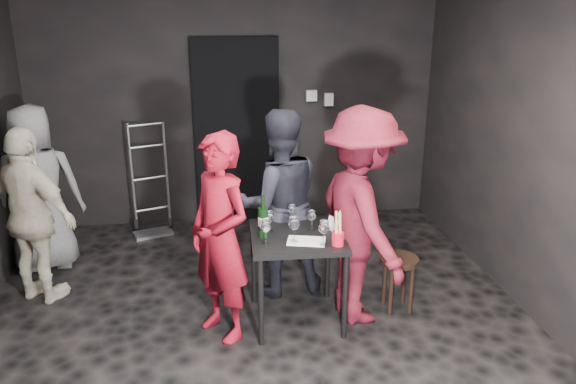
{
  "coord_description": "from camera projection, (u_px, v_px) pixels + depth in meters",
  "views": [
    {
      "loc": [
        -0.3,
        -3.78,
        2.49
      ],
      "look_at": [
        0.27,
        0.25,
        1.08
      ],
      "focal_mm": 35.0,
      "sensor_mm": 36.0,
      "label": 1
    }
  ],
  "objects": [
    {
      "name": "floor",
      "position": [
        258.0,
        334.0,
        4.39
      ],
      "size": [
        4.5,
        5.0,
        0.02
      ],
      "primitive_type": "cube",
      "color": "black",
      "rests_on": "ground"
    },
    {
      "name": "wall_back",
      "position": [
        236.0,
        105.0,
        6.29
      ],
      "size": [
        4.5,
        0.04,
        2.7
      ],
      "primitive_type": "cube",
      "color": "black",
      "rests_on": "ground"
    },
    {
      "name": "wall_right",
      "position": [
        551.0,
        157.0,
        4.24
      ],
      "size": [
        0.04,
        5.0,
        2.7
      ],
      "primitive_type": "cube",
      "color": "black",
      "rests_on": "ground"
    },
    {
      "name": "doorway",
      "position": [
        237.0,
        133.0,
        6.33
      ],
      "size": [
        0.95,
        0.1,
        2.1
      ],
      "primitive_type": "cube",
      "color": "black",
      "rests_on": "ground"
    },
    {
      "name": "wallbox_upper",
      "position": [
        311.0,
        96.0,
        6.32
      ],
      "size": [
        0.12,
        0.06,
        0.12
      ],
      "primitive_type": "cube",
      "color": "#B7B7B2",
      "rests_on": "wall_back"
    },
    {
      "name": "wallbox_lower",
      "position": [
        329.0,
        100.0,
        6.36
      ],
      "size": [
        0.1,
        0.06,
        0.14
      ],
      "primitive_type": "cube",
      "color": "#B7B7B2",
      "rests_on": "wall_back"
    },
    {
      "name": "hand_truck",
      "position": [
        152.0,
        213.0,
        6.25
      ],
      "size": [
        0.41,
        0.35,
        1.24
      ],
      "rotation": [
        0.0,
        0.0,
        0.33
      ],
      "color": "#B2B2B7",
      "rests_on": "floor"
    },
    {
      "name": "tasting_table",
      "position": [
        297.0,
        246.0,
        4.4
      ],
      "size": [
        0.72,
        0.72,
        0.75
      ],
      "rotation": [
        0.0,
        0.0,
        -0.04
      ],
      "color": "black",
      "rests_on": "floor"
    },
    {
      "name": "stool",
      "position": [
        399.0,
        269.0,
        4.64
      ],
      "size": [
        0.32,
        0.32,
        0.47
      ],
      "rotation": [
        0.0,
        0.0,
        -0.32
      ],
      "color": "#302017",
      "rests_on": "floor"
    },
    {
      "name": "server_red",
      "position": [
        220.0,
        231.0,
        4.14
      ],
      "size": [
        0.71,
        0.75,
        1.72
      ],
      "primitive_type": "imported",
      "rotation": [
        0.0,
        0.0,
        -0.92
      ],
      "color": "maroon",
      "rests_on": "floor"
    },
    {
      "name": "woman_black",
      "position": [
        279.0,
        195.0,
        4.8
      ],
      "size": [
        0.92,
        0.57,
        1.79
      ],
      "primitive_type": "imported",
      "rotation": [
        0.0,
        0.0,
        3.25
      ],
      "color": "black",
      "rests_on": "floor"
    },
    {
      "name": "man_maroon",
      "position": [
        362.0,
        201.0,
        4.33
      ],
      "size": [
        0.87,
        1.4,
        2.02
      ],
      "primitive_type": "imported",
      "rotation": [
        0.0,
        0.0,
        1.78
      ],
      "color": "#570F1B",
      "rests_on": "floor"
    },
    {
      "name": "bystander_cream",
      "position": [
        32.0,
        215.0,
        4.67
      ],
      "size": [
        1.01,
        0.84,
        1.56
      ],
      "primitive_type": "imported",
      "rotation": [
        0.0,
        0.0,
        2.6
      ],
      "color": "beige",
      "rests_on": "floor"
    },
    {
      "name": "bystander_grey",
      "position": [
        37.0,
        184.0,
        5.23
      ],
      "size": [
        0.88,
        0.54,
        1.7
      ],
      "primitive_type": "imported",
      "rotation": [
        0.0,
        0.0,
        3.26
      ],
      "color": "#5E5E5E",
      "rests_on": "floor"
    },
    {
      "name": "tasting_mat",
      "position": [
        306.0,
        241.0,
        4.24
      ],
      "size": [
        0.32,
        0.25,
        0.0
      ],
      "primitive_type": "cube",
      "rotation": [
        0.0,
        0.0,
        -0.25
      ],
      "color": "white",
      "rests_on": "tasting_table"
    },
    {
      "name": "wine_glass_a",
      "position": [
        266.0,
        231.0,
        4.17
      ],
      "size": [
        0.09,
        0.09,
        0.2
      ],
      "primitive_type": null,
      "rotation": [
        0.0,
        0.0,
        -0.25
      ],
      "color": "white",
      "rests_on": "tasting_table"
    },
    {
      "name": "wine_glass_b",
      "position": [
        270.0,
        221.0,
        4.38
      ],
      "size": [
        0.08,
        0.08,
        0.19
      ],
      "primitive_type": null,
      "rotation": [
        0.0,
        0.0,
        0.21
      ],
      "color": "white",
      "rests_on": "tasting_table"
    },
    {
      "name": "wine_glass_c",
      "position": [
        292.0,
        214.0,
        4.5
      ],
      "size": [
        0.1,
        0.1,
        0.2
      ],
      "primitive_type": null,
      "rotation": [
        0.0,
        0.0,
        0.37
      ],
      "color": "white",
      "rests_on": "tasting_table"
    },
    {
      "name": "wine_glass_d",
      "position": [
        294.0,
        228.0,
        4.2
      ],
      "size": [
        0.09,
        0.09,
        0.22
      ],
      "primitive_type": null,
      "rotation": [
        0.0,
        0.0,
        -0.1
      ],
      "color": "white",
      "rests_on": "tasting_table"
    },
    {
      "name": "wine_glass_e",
      "position": [
        324.0,
        232.0,
        4.13
      ],
      "size": [
        0.11,
        0.11,
        0.22
      ],
      "primitive_type": null,
      "rotation": [
        0.0,
        0.0,
        -0.39
      ],
      "color": "white",
      "rests_on": "tasting_table"
    },
    {
      "name": "wine_glass_f",
      "position": [
        312.0,
        220.0,
        4.41
      ],
      "size": [
        0.08,
        0.08,
        0.18
      ],
      "primitive_type": null,
      "rotation": [
        0.0,
        0.0,
        -0.13
      ],
      "color": "white",
      "rests_on": "tasting_table"
    },
    {
      "name": "wine_bottle",
      "position": [
        263.0,
        221.0,
        4.28
      ],
      "size": [
        0.08,
        0.08,
        0.33
      ],
      "rotation": [
        0.0,
        0.0,
        0.41
      ],
      "color": "black",
      "rests_on": "tasting_table"
    },
    {
      "name": "breadstick_cup",
      "position": [
        338.0,
        229.0,
        4.13
      ],
      "size": [
        0.09,
        0.09,
        0.29
      ],
      "rotation": [
        0.0,
        0.0,
        -0.36
      ],
      "color": "red",
      "rests_on": "tasting_table"
    },
    {
      "name": "reserved_card",
      "position": [
        333.0,
        224.0,
        4.41
      ],
      "size": [
        0.14,
        0.16,
        0.11
      ],
      "primitive_type": null,
      "rotation": [
        0.0,
        0.0,
        0.41
      ],
      "color": "white",
      "rests_on": "tasting_table"
    }
  ]
}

